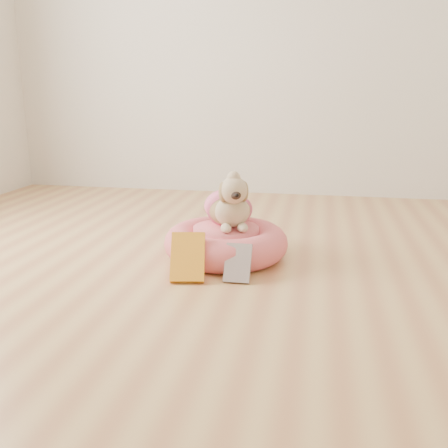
% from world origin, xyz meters
% --- Properties ---
extents(floor, '(4.50, 4.50, 0.00)m').
position_xyz_m(floor, '(0.00, 0.00, 0.00)').
color(floor, '#BE804F').
rests_on(floor, ground).
extents(wall_back, '(4.50, 0.00, 4.50)m').
position_xyz_m(wall_back, '(0.00, 2.25, 1.35)').
color(wall_back, beige).
rests_on(wall_back, floor).
extents(pet_bed, '(0.60, 0.60, 0.15)m').
position_xyz_m(pet_bed, '(0.04, 0.61, 0.07)').
color(pet_bed, '#D7545C').
rests_on(pet_bed, floor).
extents(dog, '(0.39, 0.46, 0.29)m').
position_xyz_m(dog, '(0.05, 0.64, 0.30)').
color(dog, brown).
rests_on(dog, pet_bed).
extents(book_yellow, '(0.17, 0.18, 0.19)m').
position_xyz_m(book_yellow, '(-0.07, 0.30, 0.10)').
color(book_yellow, yellow).
rests_on(book_yellow, floor).
extents(book_white, '(0.11, 0.11, 0.15)m').
position_xyz_m(book_white, '(0.15, 0.32, 0.08)').
color(book_white, white).
rests_on(book_white, floor).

